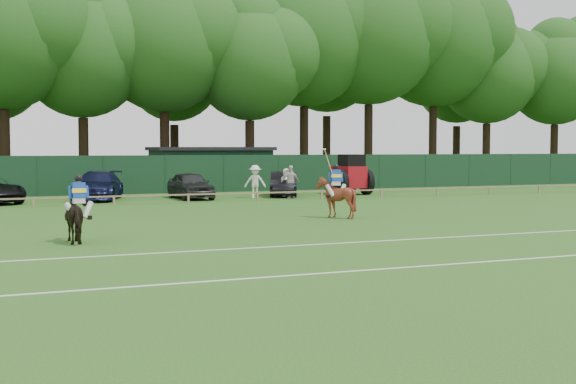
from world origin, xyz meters
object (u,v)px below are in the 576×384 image
horse_dark (79,218)px  estate_black (284,184)px  sedan_navy (98,186)px  hatch_grey (191,185)px  spectator_left (255,182)px  spectator_mid (290,182)px  horse_chestnut (336,197)px  spectator_right (286,183)px  utility_shed (211,168)px  tractor (350,175)px

horse_dark → estate_black: bearing=-131.2°
horse_dark → sedan_navy: 20.13m
hatch_grey → spectator_left: (3.70, -0.90, 0.18)m
sedan_navy → estate_black: bearing=14.1°
sedan_navy → spectator_mid: (10.75, -2.79, 0.15)m
horse_chestnut → spectator_right: horse_chestnut is taller
spectator_left → horse_chestnut: bearing=-76.0°
sedan_navy → utility_shed: utility_shed is taller
horse_chestnut → hatch_grey: bearing=-68.5°
hatch_grey → spectator_right: bearing=-8.3°
horse_chestnut → estate_black: bearing=-91.9°
sedan_navy → tractor: tractor is taller
horse_dark → sedan_navy: size_ratio=0.33×
spectator_mid → spectator_left: bearing=156.4°
horse_chestnut → spectator_left: 13.49m
spectator_mid → horse_dark: bearing=-128.9°
sedan_navy → estate_black: sedan_navy is taller
spectator_left → utility_shed: (0.27, 9.70, 0.56)m
horse_chestnut → hatch_grey: (-2.33, 14.31, -0.08)m
horse_dark → hatch_grey: bearing=-118.4°
spectator_mid → utility_shed: 10.73m
horse_chestnut → hatch_grey: horse_chestnut is taller
horse_chestnut → spectator_left: spectator_left is taller
tractor → utility_shed: bearing=126.8°
spectator_right → sedan_navy: bearing=175.3°
spectator_left → spectator_right: 2.09m
spectator_left → spectator_mid: size_ratio=1.00×
sedan_navy → utility_shed: size_ratio=0.68×
horse_chestnut → sedan_navy: size_ratio=0.31×
spectator_right → utility_shed: size_ratio=0.21×
utility_shed → estate_black: bearing=-77.1°
hatch_grey → estate_black: bearing=0.2°
sedan_navy → spectator_right: 11.09m
spectator_mid → spectator_right: (0.20, 1.04, -0.11)m
horse_dark → hatch_grey: 20.79m
horse_chestnut → hatch_grey: 14.50m
spectator_left → tractor: size_ratio=0.64×
spectator_left → utility_shed: size_ratio=0.23×
horse_dark → spectator_right: (14.72, 18.03, 0.09)m
estate_black → spectator_right: size_ratio=2.63×
horse_chestnut → spectator_mid: bearing=-92.3°
spectator_mid → spectator_right: 1.07m
horse_dark → sedan_navy: sedan_navy is taller
horse_chestnut → utility_shed: size_ratio=0.21×
sedan_navy → spectator_right: size_ratio=3.27×
horse_dark → horse_chestnut: horse_chestnut is taller
horse_chestnut → estate_black: horse_chestnut is taller
sedan_navy → spectator_mid: bearing=4.1°
hatch_grey → sedan_navy: bearing=168.1°
horse_dark → horse_chestnut: size_ratio=1.06×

